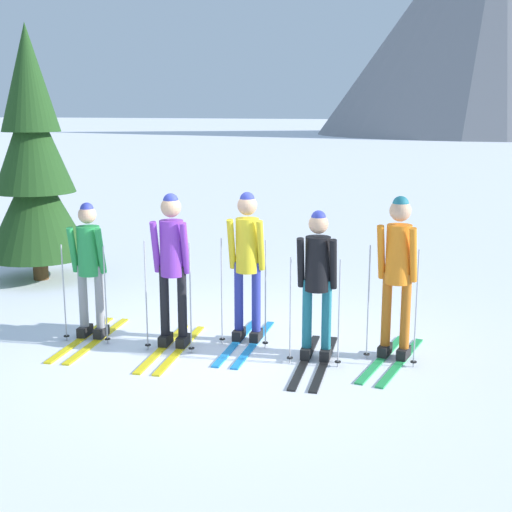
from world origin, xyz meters
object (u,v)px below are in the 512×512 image
skier_in_yellow (248,257)px  skier_in_purple (172,263)px  skier_in_black (317,280)px  skier_in_green (89,266)px  skier_in_orange (398,269)px  pine_tree_near (34,166)px

skier_in_yellow → skier_in_purple: bearing=-140.5°
skier_in_black → skier_in_green: bearing=-170.5°
skier_in_orange → pine_tree_near: bearing=169.4°
skier_in_black → pine_tree_near: 5.82m
skier_in_black → pine_tree_near: bearing=163.8°
skier_in_black → skier_in_yellow: bearing=165.2°
skier_in_purple → pine_tree_near: size_ratio=0.45×
skier_in_yellow → pine_tree_near: size_ratio=0.45×
skier_in_orange → pine_tree_near: pine_tree_near is taller
skier_in_black → skier_in_orange: 0.91m
pine_tree_near → skier_in_orange: bearing=-10.6°
skier_in_purple → skier_in_black: size_ratio=1.04×
skier_in_green → skier_in_black: (2.79, 0.47, 0.01)m
skier_in_yellow → skier_in_black: size_ratio=1.04×
skier_in_purple → pine_tree_near: (-3.82, 1.92, 0.86)m
skier_in_green → skier_in_orange: 3.69m
pine_tree_near → skier_in_yellow: bearing=-16.5°
skier_in_green → pine_tree_near: pine_tree_near is taller
skier_in_purple → skier_in_orange: bearing=16.6°
skier_in_purple → pine_tree_near: 4.36m
skier_in_orange → skier_in_yellow: bearing=-174.8°
skier_in_green → skier_in_black: skier_in_black is taller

